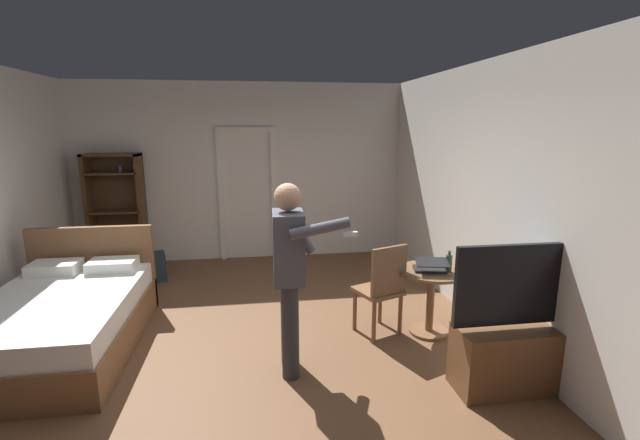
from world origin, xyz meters
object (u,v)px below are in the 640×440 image
object	(u,v)px
suitcase_dark	(143,268)
bottle_on_table	(449,263)
laptop	(430,267)
bed	(62,319)
tv_flatscreen	(515,346)
side_table	(431,290)
person_blue_shirt	(290,267)
bookshelf	(117,206)
wooden_chair	(383,286)

from	to	relation	value
suitcase_dark	bottle_on_table	bearing A→B (deg)	-46.42
laptop	suitcase_dark	bearing A→B (deg)	147.28
bed	tv_flatscreen	distance (m)	4.20
suitcase_dark	tv_flatscreen	bearing A→B (deg)	-55.20
laptop	suitcase_dark	xyz separation A→B (m)	(-3.35, 2.16, -0.57)
bed	bottle_on_table	bearing A→B (deg)	-4.57
side_table	person_blue_shirt	xyz separation A→B (m)	(-1.51, -0.51, 0.50)
side_table	suitcase_dark	world-z (taller)	side_table
side_table	bottle_on_table	size ratio (longest dim) A/B	3.15
side_table	bottle_on_table	world-z (taller)	bottle_on_table
laptop	person_blue_shirt	bearing A→B (deg)	-162.46
bookshelf	tv_flatscreen	distance (m)	5.75
wooden_chair	bookshelf	bearing A→B (deg)	139.86
tv_flatscreen	bookshelf	bearing A→B (deg)	136.99
bed	tv_flatscreen	size ratio (longest dim) A/B	1.65
bookshelf	wooden_chair	xyz separation A→B (m)	(3.37, -2.84, -0.40)
tv_flatscreen	wooden_chair	size ratio (longest dim) A/B	1.27
laptop	wooden_chair	size ratio (longest dim) A/B	0.39
laptop	tv_flatscreen	bearing A→B (deg)	-71.54
bookshelf	wooden_chair	bearing A→B (deg)	-40.14
bottle_on_table	wooden_chair	size ratio (longest dim) A/B	0.22
laptop	person_blue_shirt	world-z (taller)	person_blue_shirt
wooden_chair	person_blue_shirt	world-z (taller)	person_blue_shirt
tv_flatscreen	laptop	bearing A→B (deg)	108.46
side_table	person_blue_shirt	size ratio (longest dim) A/B	0.41
bookshelf	person_blue_shirt	bearing A→B (deg)	-54.71
bed	tv_flatscreen	world-z (taller)	tv_flatscreen
tv_flatscreen	wooden_chair	bearing A→B (deg)	127.54
tv_flatscreen	bottle_on_table	xyz separation A→B (m)	(-0.16, 0.97, 0.41)
laptop	wooden_chair	distance (m)	0.53
suitcase_dark	bed	bearing A→B (deg)	-113.76
wooden_chair	bed	bearing A→B (deg)	176.18
bed	wooden_chair	world-z (taller)	bed
tv_flatscreen	side_table	bearing A→B (deg)	105.80
tv_flatscreen	laptop	world-z (taller)	tv_flatscreen
side_table	wooden_chair	xyz separation A→B (m)	(-0.52, 0.01, 0.07)
tv_flatscreen	person_blue_shirt	world-z (taller)	person_blue_shirt
bed	wooden_chair	distance (m)	3.19
wooden_chair	suitcase_dark	world-z (taller)	wooden_chair
bookshelf	suitcase_dark	xyz separation A→B (m)	(0.50, -0.74, -0.77)
tv_flatscreen	person_blue_shirt	distance (m)	1.98
suitcase_dark	wooden_chair	bearing A→B (deg)	-50.75
bed	person_blue_shirt	size ratio (longest dim) A/B	1.23
bed	laptop	size ratio (longest dim) A/B	5.34
bottle_on_table	suitcase_dark	world-z (taller)	bottle_on_table
bookshelf	wooden_chair	world-z (taller)	bookshelf
bottle_on_table	tv_flatscreen	bearing A→B (deg)	-80.80
person_blue_shirt	suitcase_dark	world-z (taller)	person_blue_shirt
bed	tv_flatscreen	xyz separation A→B (m)	(4.00, -1.28, 0.08)
bottle_on_table	wooden_chair	bearing A→B (deg)	171.83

